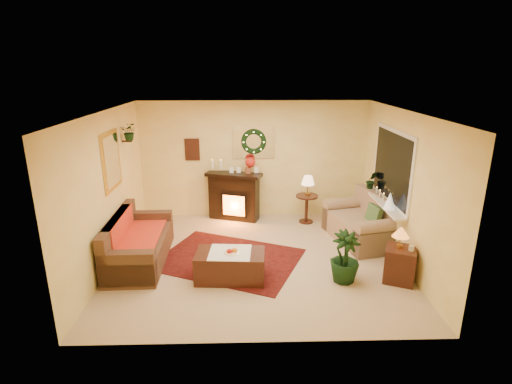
{
  "coord_description": "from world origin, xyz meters",
  "views": [
    {
      "loc": [
        -0.19,
        -6.43,
        3.29
      ],
      "look_at": [
        0.0,
        0.35,
        1.15
      ],
      "focal_mm": 28.0,
      "sensor_mm": 36.0,
      "label": 1
    }
  ],
  "objects_px": {
    "side_table_round": "(306,208)",
    "coffee_table": "(230,267)",
    "fireplace": "(234,195)",
    "end_table_square": "(400,265)",
    "loveseat": "(361,220)",
    "sofa": "(140,238)"
  },
  "relations": [
    {
      "from": "side_table_round",
      "to": "coffee_table",
      "type": "xyz_separation_m",
      "value": [
        -1.59,
        -2.42,
        -0.12
      ]
    },
    {
      "from": "side_table_round",
      "to": "fireplace",
      "type": "bearing_deg",
      "value": 170.3
    },
    {
      "from": "side_table_round",
      "to": "coffee_table",
      "type": "relative_size",
      "value": 0.57
    },
    {
      "from": "end_table_square",
      "to": "coffee_table",
      "type": "distance_m",
      "value": 2.7
    },
    {
      "from": "fireplace",
      "to": "coffee_table",
      "type": "height_order",
      "value": "fireplace"
    },
    {
      "from": "sofa",
      "to": "fireplace",
      "type": "xyz_separation_m",
      "value": [
        1.6,
        2.03,
        0.12
      ]
    },
    {
      "from": "sofa",
      "to": "coffee_table",
      "type": "height_order",
      "value": "sofa"
    },
    {
      "from": "fireplace",
      "to": "loveseat",
      "type": "height_order",
      "value": "fireplace"
    },
    {
      "from": "loveseat",
      "to": "side_table_round",
      "type": "xyz_separation_m",
      "value": [
        -0.92,
        0.97,
        -0.09
      ]
    },
    {
      "from": "sofa",
      "to": "side_table_round",
      "type": "xyz_separation_m",
      "value": [
        3.18,
        1.75,
        -0.1
      ]
    },
    {
      "from": "end_table_square",
      "to": "fireplace",
      "type": "bearing_deg",
      "value": 133.79
    },
    {
      "from": "sofa",
      "to": "fireplace",
      "type": "relative_size",
      "value": 1.81
    },
    {
      "from": "coffee_table",
      "to": "side_table_round",
      "type": "bearing_deg",
      "value": 60.48
    },
    {
      "from": "sofa",
      "to": "fireplace",
      "type": "distance_m",
      "value": 2.58
    },
    {
      "from": "end_table_square",
      "to": "coffee_table",
      "type": "bearing_deg",
      "value": 177.3
    },
    {
      "from": "sofa",
      "to": "end_table_square",
      "type": "distance_m",
      "value": 4.38
    },
    {
      "from": "sofa",
      "to": "fireplace",
      "type": "height_order",
      "value": "fireplace"
    },
    {
      "from": "side_table_round",
      "to": "end_table_square",
      "type": "xyz_separation_m",
      "value": [
        1.12,
        -2.55,
        -0.05
      ]
    },
    {
      "from": "loveseat",
      "to": "side_table_round",
      "type": "distance_m",
      "value": 1.34
    },
    {
      "from": "side_table_round",
      "to": "end_table_square",
      "type": "bearing_deg",
      "value": -66.35
    },
    {
      "from": "fireplace",
      "to": "side_table_round",
      "type": "relative_size",
      "value": 1.74
    },
    {
      "from": "fireplace",
      "to": "coffee_table",
      "type": "distance_m",
      "value": 2.71
    }
  ]
}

